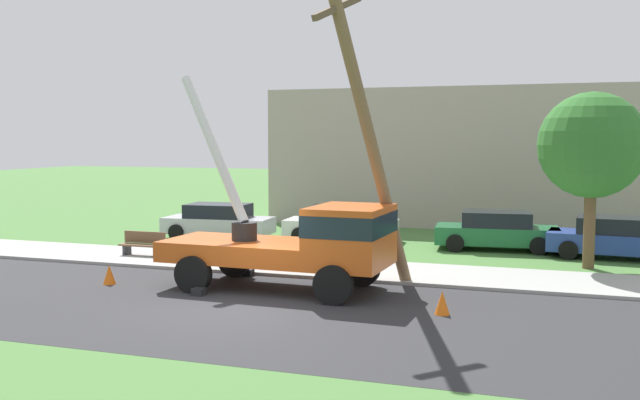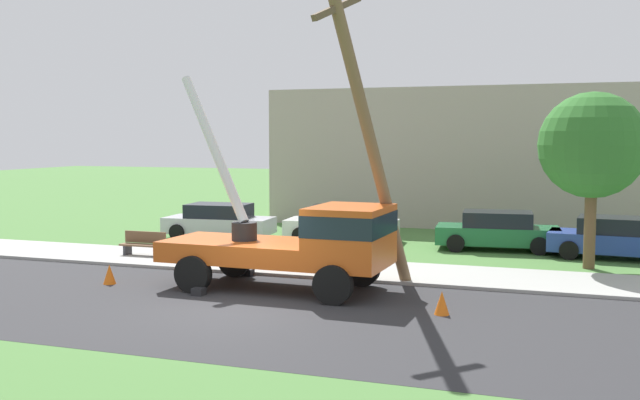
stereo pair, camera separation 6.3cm
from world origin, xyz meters
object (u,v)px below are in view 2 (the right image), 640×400
(utility_truck, at_px, (304,239))
(parked_sedan_white, at_px, (342,224))
(park_bench, at_px, (143,244))
(roadside_tree_near, at_px, (593,146))
(parked_sedan_green, at_px, (497,231))
(leaning_utility_pole, at_px, (368,131))
(traffic_cone_ahead, at_px, (442,303))
(parked_sedan_blue, at_px, (616,238))
(parked_sedan_silver, at_px, (219,221))
(traffic_cone_behind, at_px, (110,274))

(utility_truck, xyz_separation_m, parked_sedan_white, (-1.83, 9.25, -0.70))
(park_bench, relative_size, roadside_tree_near, 0.29)
(parked_sedan_green, xyz_separation_m, roadside_tree_near, (3.11, -2.96, 3.16))
(leaning_utility_pole, bearing_deg, traffic_cone_ahead, -37.25)
(utility_truck, bearing_deg, parked_sedan_blue, 45.64)
(utility_truck, distance_m, roadside_tree_near, 9.86)
(parked_sedan_silver, distance_m, parked_sedan_green, 11.09)
(leaning_utility_pole, xyz_separation_m, parked_sedan_blue, (6.59, 8.09, -3.59))
(traffic_cone_behind, height_order, parked_sedan_blue, parked_sedan_blue)
(traffic_cone_behind, bearing_deg, parked_sedan_green, 45.62)
(traffic_cone_ahead, xyz_separation_m, traffic_cone_behind, (-9.48, 0.49, 0.00))
(utility_truck, distance_m, traffic_cone_ahead, 4.33)
(leaning_utility_pole, xyz_separation_m, park_bench, (-8.77, 2.95, -3.84))
(traffic_cone_ahead, distance_m, parked_sedan_green, 10.48)
(leaning_utility_pole, relative_size, parked_sedan_white, 1.86)
(traffic_cone_ahead, bearing_deg, parked_sedan_green, 88.45)
(parked_sedan_blue, bearing_deg, parked_sedan_green, 170.94)
(leaning_utility_pole, height_order, parked_sedan_blue, leaning_utility_pole)
(parked_sedan_white, distance_m, roadside_tree_near, 10.18)
(leaning_utility_pole, xyz_separation_m, parked_sedan_green, (2.57, 8.73, -3.59))
(parked_sedan_silver, relative_size, parked_sedan_blue, 1.00)
(traffic_cone_ahead, xyz_separation_m, parked_sedan_white, (-5.77, 10.64, 0.43))
(utility_truck, xyz_separation_m, traffic_cone_ahead, (3.94, -1.39, -1.13))
(roadside_tree_near, bearing_deg, parked_sedan_silver, 170.57)
(traffic_cone_ahead, bearing_deg, parked_sedan_white, 118.48)
(parked_sedan_white, height_order, park_bench, parked_sedan_white)
(traffic_cone_ahead, distance_m, park_bench, 12.01)
(parked_sedan_white, height_order, parked_sedan_blue, same)
(park_bench, distance_m, roadside_tree_near, 15.11)
(utility_truck, xyz_separation_m, parked_sedan_green, (4.22, 9.08, -0.70))
(traffic_cone_ahead, bearing_deg, utility_truck, 160.53)
(leaning_utility_pole, xyz_separation_m, parked_sedan_silver, (-8.51, 8.13, -3.59))
(utility_truck, distance_m, traffic_cone_behind, 5.73)
(parked_sedan_white, bearing_deg, parked_sedan_green, -1.60)
(parked_sedan_green, distance_m, park_bench, 12.73)
(leaning_utility_pole, height_order, traffic_cone_ahead, leaning_utility_pole)
(traffic_cone_behind, bearing_deg, leaning_utility_pole, 9.80)
(traffic_cone_behind, xyz_separation_m, parked_sedan_silver, (-1.31, 9.38, 0.43))
(park_bench, bearing_deg, traffic_cone_ahead, -22.97)
(leaning_utility_pole, distance_m, park_bench, 10.02)
(utility_truck, distance_m, parked_sedan_blue, 11.82)
(parked_sedan_silver, bearing_deg, parked_sedan_white, 8.71)
(traffic_cone_ahead, bearing_deg, parked_sedan_blue, 66.32)
(park_bench, bearing_deg, parked_sedan_blue, 18.51)
(traffic_cone_ahead, distance_m, parked_sedan_silver, 14.63)
(traffic_cone_ahead, bearing_deg, leaning_utility_pole, 142.75)
(parked_sedan_silver, relative_size, park_bench, 2.82)
(utility_truck, xyz_separation_m, leaning_utility_pole, (1.65, 0.34, 2.89))
(park_bench, bearing_deg, parked_sedan_silver, 87.10)
(parked_sedan_silver, xyz_separation_m, roadside_tree_near, (14.18, -2.36, 3.16))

